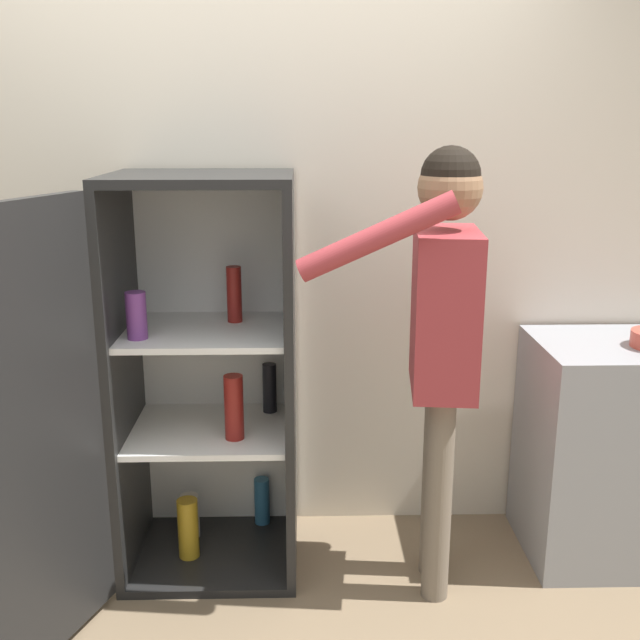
# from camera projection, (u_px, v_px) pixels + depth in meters

# --- Properties ---
(wall_back) EXTENTS (7.00, 0.06, 2.55)m
(wall_back) POSITION_uv_depth(u_px,v_px,m) (250.00, 246.00, 3.19)
(wall_back) COLOR beige
(wall_back) RESTS_ON ground_plane
(refrigerator) EXTENTS (0.99, 1.24, 1.60)m
(refrigerator) POSITION_uv_depth(u_px,v_px,m) (175.00, 389.00, 2.88)
(refrigerator) COLOR black
(refrigerator) RESTS_ON ground_plane
(person) EXTENTS (0.67, 0.53, 1.71)m
(person) POSITION_uv_depth(u_px,v_px,m) (442.00, 316.00, 2.71)
(person) COLOR #726656
(person) RESTS_ON ground_plane
(counter) EXTENTS (0.76, 0.56, 0.93)m
(counter) POSITION_uv_depth(u_px,v_px,m) (621.00, 449.00, 3.12)
(counter) COLOR gray
(counter) RESTS_ON ground_plane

